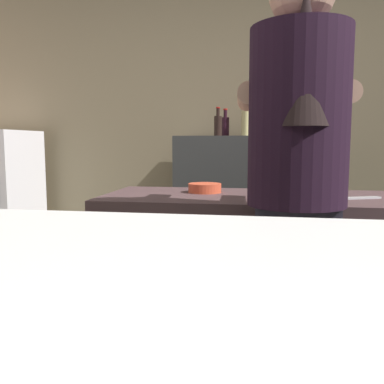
% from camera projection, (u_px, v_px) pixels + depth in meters
% --- Properties ---
extents(wall_back, '(5.20, 0.10, 2.70)m').
position_uv_depth(wall_back, '(259.00, 118.00, 3.32)').
color(wall_back, '#8D7B5D').
rests_on(wall_back, ground).
extents(prep_counter, '(2.10, 0.60, 0.91)m').
position_uv_depth(prep_counter, '(329.00, 295.00, 1.93)').
color(prep_counter, '#483335').
rests_on(prep_counter, ground).
extents(back_shelf, '(0.85, 0.36, 1.20)m').
position_uv_depth(back_shelf, '(233.00, 216.00, 3.16)').
color(back_shelf, '#383939').
rests_on(back_shelf, ground).
extents(bartender, '(0.44, 0.52, 1.76)m').
position_uv_depth(bartender, '(297.00, 182.00, 1.45)').
color(bartender, '#2D2937').
rests_on(bartender, ground).
extents(mixing_bowl, '(0.16, 0.16, 0.04)m').
position_uv_depth(mixing_bowl, '(205.00, 188.00, 2.05)').
color(mixing_bowl, '#CF4C2F').
rests_on(mixing_bowl, prep_counter).
extents(chefs_knife, '(0.24, 0.12, 0.01)m').
position_uv_depth(chefs_knife, '(355.00, 198.00, 1.81)').
color(chefs_knife, silver).
rests_on(chefs_knife, prep_counter).
extents(bottle_hot_sauce, '(0.06, 0.06, 0.21)m').
position_uv_depth(bottle_hot_sauce, '(225.00, 126.00, 3.18)').
color(bottle_hot_sauce, black).
rests_on(bottle_hot_sauce, back_shelf).
extents(bottle_olive_oil, '(0.06, 0.06, 0.20)m').
position_uv_depth(bottle_olive_oil, '(218.00, 125.00, 3.00)').
color(bottle_olive_oil, black).
rests_on(bottle_olive_oil, back_shelf).
extents(bottle_vinegar, '(0.07, 0.07, 0.27)m').
position_uv_depth(bottle_vinegar, '(246.00, 122.00, 3.10)').
color(bottle_vinegar, '#D7C982').
rests_on(bottle_vinegar, back_shelf).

